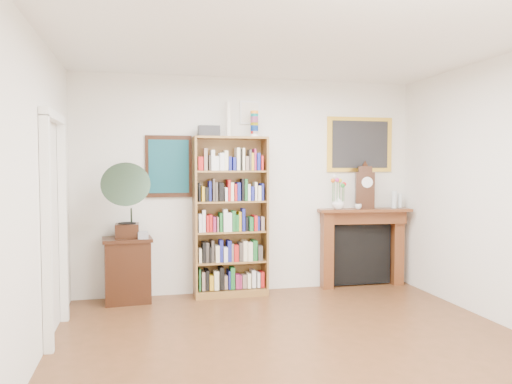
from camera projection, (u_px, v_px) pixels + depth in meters
room at (313, 197)px, 4.13m from camera, size 4.51×5.01×2.81m
door_casing at (55, 207)px, 4.81m from camera, size 0.08×1.02×2.17m
teal_poster at (169, 166)px, 6.29m from camera, size 0.58×0.04×0.78m
small_picture at (250, 113)px, 6.49m from camera, size 0.26×0.04×0.30m
gilt_painting at (360, 145)px, 6.86m from camera, size 0.95×0.04×0.75m
bookshelf at (230, 207)px, 6.33m from camera, size 0.93×0.33×2.33m
side_cabinet at (128, 270)px, 6.04m from camera, size 0.61×0.47×0.79m
fireplace at (362, 241)px, 6.86m from camera, size 1.29×0.42×1.07m
gramophone at (126, 196)px, 5.86m from camera, size 0.56×0.69×0.91m
cd_stack at (143, 235)px, 5.96m from camera, size 0.13×0.13×0.08m
mantel_clock at (365, 188)px, 6.77m from camera, size 0.28×0.21×0.58m
flower_vase at (338, 203)px, 6.68m from camera, size 0.18×0.18×0.17m
teacup at (358, 206)px, 6.70m from camera, size 0.12×0.12×0.07m
bottle_left at (394, 199)px, 6.87m from camera, size 0.07×0.07×0.24m
bottle_right at (400, 201)px, 6.93m from camera, size 0.06×0.06×0.20m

